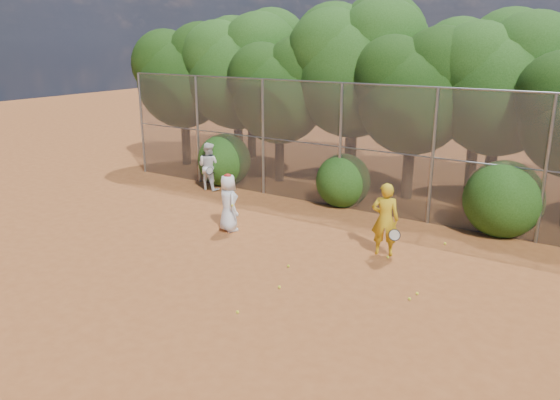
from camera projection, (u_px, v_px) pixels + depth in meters
The scene contains 24 objects.
ground at pixel (257, 278), 12.61m from camera, with size 80.00×80.00×0.00m, color brown.
fence_back at pixel (366, 148), 16.89m from camera, with size 20.05×0.09×4.03m.
tree_0 at pixel (184, 73), 22.89m from camera, with size 4.38×3.81×6.00m.
tree_1 at pixel (239, 68), 21.91m from camera, with size 4.64×4.03×6.35m.
tree_2 at pixel (281, 87), 20.20m from camera, with size 3.99×3.47×5.47m.
tree_3 at pixel (355, 65), 19.46m from camera, with size 4.89×4.26×6.70m.
tree_4 at pixel (416, 88), 17.84m from camera, with size 4.19×3.64×5.73m.
tree_5 at pixel (502, 80), 17.09m from camera, with size 4.51×3.92×6.17m.
tree_9 at pixel (252, 61), 24.23m from camera, with size 4.83×4.20×6.62m.
tree_10 at pixel (357, 56), 21.68m from camera, with size 5.15×4.48×7.06m.
tree_11 at pixel (483, 73), 18.87m from camera, with size 4.64×4.03×6.35m.
bush_0 at pixel (224, 158), 20.52m from camera, with size 2.00×2.00×2.00m, color #1B4210.
bush_1 at pixel (343, 178), 17.92m from camera, with size 1.80×1.80×1.80m, color #1B4210.
bush_2 at pixel (504, 196), 15.24m from camera, with size 2.20×2.20×2.20m, color #1B4210.
player_yellow at pixel (385, 219), 13.74m from camera, with size 0.92×0.67×1.89m.
player_teen at pixel (228, 203), 15.52m from camera, with size 0.96×0.85×1.67m.
player_white at pixel (209, 166), 19.74m from camera, with size 0.90×0.74×1.74m.
ball_0 at pixel (417, 293), 11.77m from camera, with size 0.07×0.07×0.07m, color yellow.
ball_1 at pixel (388, 257), 13.72m from camera, with size 0.07×0.07×0.07m, color yellow.
ball_2 at pixel (237, 312), 10.98m from camera, with size 0.07×0.07×0.07m, color yellow.
ball_3 at pixel (410, 299), 11.53m from camera, with size 0.07×0.07×0.07m, color yellow.
ball_4 at pixel (288, 266), 13.19m from camera, with size 0.07×0.07×0.07m, color yellow.
ball_5 at pixel (445, 244), 14.63m from camera, with size 0.07×0.07×0.07m, color yellow.
ball_6 at pixel (279, 287), 12.08m from camera, with size 0.07×0.07×0.07m, color yellow.
Camera 1 is at (6.78, -9.38, 5.33)m, focal length 35.00 mm.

